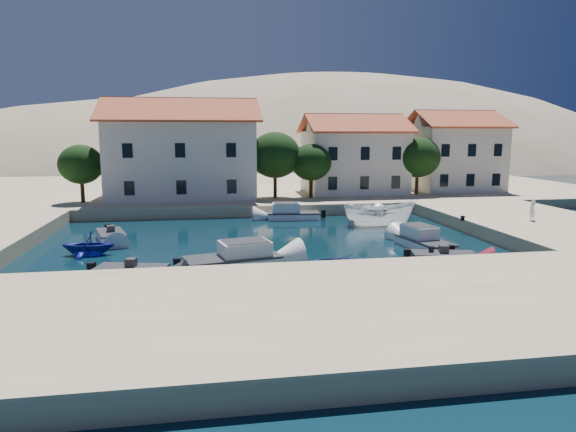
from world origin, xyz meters
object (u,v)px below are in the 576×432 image
object	(u,v)px
cabin_cruiser_east	(424,241)
boat_east	(379,226)
building_mid	(354,153)
pedestrian	(532,210)
cabin_cruiser_south	(233,259)
rowboat_south	(353,269)
building_left	(182,147)
building_right	(454,150)

from	to	relation	value
cabin_cruiser_east	boat_east	bearing A→B (deg)	-8.42
building_mid	boat_east	world-z (taller)	building_mid
pedestrian	boat_east	bearing A→B (deg)	-46.97
building_mid	pedestrian	distance (m)	21.55
cabin_cruiser_south	rowboat_south	world-z (taller)	cabin_cruiser_south
cabin_cruiser_east	pedestrian	world-z (taller)	pedestrian
building_left	cabin_cruiser_east	distance (m)	27.83
boat_east	building_left	bearing A→B (deg)	61.80
building_mid	building_right	distance (m)	12.04
building_left	rowboat_south	size ratio (longest dim) A/B	3.45
building_right	building_mid	bearing A→B (deg)	-175.24
cabin_cruiser_south	boat_east	distance (m)	16.28
building_right	boat_east	size ratio (longest dim) A/B	1.69
rowboat_south	building_mid	bearing A→B (deg)	-8.84
pedestrian	rowboat_south	bearing A→B (deg)	4.39
cabin_cruiser_south	building_left	bearing A→B (deg)	85.07
building_right	rowboat_south	size ratio (longest dim) A/B	2.22
building_mid	boat_east	size ratio (longest dim) A/B	1.88
building_right	boat_east	xyz separation A→B (m)	(-14.30, -16.01, -5.47)
rowboat_south	pedestrian	xyz separation A→B (m)	(15.74, 7.45, 1.81)
building_mid	rowboat_south	bearing A→B (deg)	-106.50
pedestrian	cabin_cruiser_east	bearing A→B (deg)	-2.15
building_left	building_right	xyz separation A→B (m)	(30.00, 2.00, -0.46)
building_mid	boat_east	xyz separation A→B (m)	(-2.30, -15.01, -5.22)
building_right	cabin_cruiser_south	xyz separation A→B (m)	(-26.50, -26.78, -5.00)
cabin_cruiser_south	building_right	bearing A→B (deg)	32.33
boat_east	pedestrian	distance (m)	11.21
building_right	rowboat_south	world-z (taller)	building_right
building_left	rowboat_south	distance (m)	28.74
rowboat_south	cabin_cruiser_south	bearing A→B (deg)	84.16
building_left	boat_east	bearing A→B (deg)	-41.73
cabin_cruiser_south	cabin_cruiser_east	size ratio (longest dim) A/B	1.16
building_left	pedestrian	xyz separation A→B (m)	(25.65, -18.86, -4.12)
building_left	building_mid	bearing A→B (deg)	3.18
cabin_cruiser_south	boat_east	xyz separation A→B (m)	(12.21, 10.77, -0.48)
building_left	building_right	distance (m)	30.07
building_right	pedestrian	distance (m)	21.62
cabin_cruiser_south	cabin_cruiser_east	bearing A→B (deg)	-1.15
building_mid	cabin_cruiser_east	world-z (taller)	building_mid
boat_east	pedestrian	world-z (taller)	pedestrian
rowboat_south	boat_east	xyz separation A→B (m)	(5.79, 12.31, 0.00)
rowboat_south	cabin_cruiser_east	xyz separation A→B (m)	(5.98, 4.13, 0.48)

